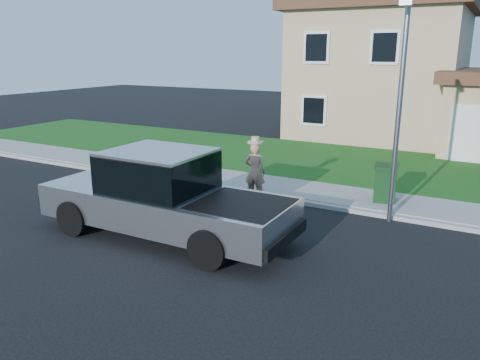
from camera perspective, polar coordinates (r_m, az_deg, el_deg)
name	(u,v)px	position (r m, az deg, el deg)	size (l,w,h in m)	color
ground	(224,230)	(12.11, -1.92, -6.05)	(80.00, 80.00, 0.00)	black
curb	(302,202)	(14.14, 7.60, -2.72)	(40.00, 0.20, 0.12)	gray
sidewalk	(315,193)	(15.13, 9.13, -1.52)	(40.00, 2.00, 0.15)	gray
lawn	(354,164)	(19.30, 13.69, 1.85)	(40.00, 7.00, 0.10)	#1B4D16
house	(405,76)	(26.47, 19.48, 11.83)	(14.00, 11.30, 6.85)	tan
pickup_truck	(164,197)	(11.54, -9.25, -2.07)	(6.55, 2.52, 2.15)	black
woman	(255,170)	(14.20, 1.85, 1.17)	(0.70, 0.51, 1.98)	tan
trash_bin	(386,183)	(14.41, 17.32, -0.31)	(0.77, 0.85, 1.08)	black
street_lamp	(400,101)	(12.54, 18.87, 9.12)	(0.29, 0.74, 5.67)	slate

